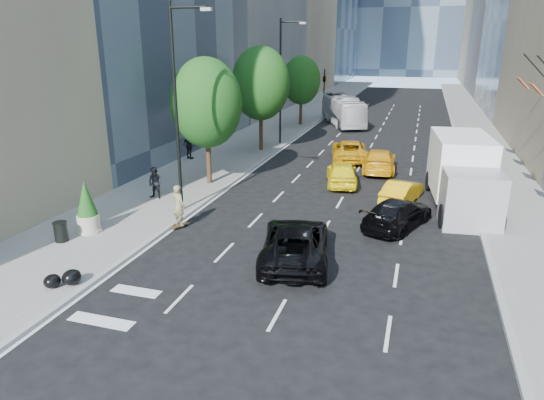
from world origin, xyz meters
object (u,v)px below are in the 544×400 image
(black_sedan_lincoln, at_px, (295,242))
(box_truck, at_px, (462,173))
(city_bus, at_px, (343,110))
(planter_shrub, at_px, (87,208))
(skateboarder, at_px, (179,208))
(trash_can, at_px, (61,232))
(black_sedan_mercedes, at_px, (398,214))

(black_sedan_lincoln, relative_size, box_truck, 0.70)
(box_truck, bearing_deg, city_bus, 106.54)
(box_truck, relative_size, planter_shrub, 3.28)
(skateboarder, xyz_separation_m, city_bus, (2.40, 32.30, 0.51))
(city_bus, distance_m, box_truck, 27.24)
(skateboarder, bearing_deg, trash_can, 61.92)
(black_sedan_lincoln, xyz_separation_m, planter_shrub, (-9.64, -0.13, 0.52))
(box_truck, bearing_deg, planter_shrub, -156.71)
(skateboarder, xyz_separation_m, black_sedan_mercedes, (9.80, 3.10, -0.30))
(skateboarder, height_order, planter_shrub, planter_shrub)
(trash_can, bearing_deg, box_truck, 31.90)
(black_sedan_lincoln, relative_size, black_sedan_mercedes, 1.17)
(black_sedan_lincoln, bearing_deg, city_bus, -95.12)
(skateboarder, bearing_deg, planter_shrub, 51.22)
(planter_shrub, bearing_deg, box_truck, 29.12)
(city_bus, xyz_separation_m, box_truck, (10.36, -25.18, 0.37))
(trash_can, bearing_deg, skateboarder, 39.76)
(city_bus, bearing_deg, black_sedan_lincoln, -105.66)
(box_truck, bearing_deg, trash_can, -153.93)
(black_sedan_lincoln, relative_size, planter_shrub, 2.31)
(city_bus, distance_m, trash_can, 36.17)
(black_sedan_lincoln, bearing_deg, skateboarder, -28.03)
(black_sedan_mercedes, distance_m, trash_can, 15.17)
(skateboarder, xyz_separation_m, black_sedan_lincoln, (6.10, -1.83, -0.21))
(black_sedan_mercedes, bearing_deg, city_bus, -54.48)
(black_sedan_lincoln, relative_size, trash_can, 6.62)
(box_truck, height_order, trash_can, box_truck)
(black_sedan_mercedes, height_order, box_truck, box_truck)
(city_bus, xyz_separation_m, planter_shrub, (-5.94, -34.26, -0.19))
(box_truck, xyz_separation_m, planter_shrub, (-16.30, -9.08, -0.57))
(skateboarder, bearing_deg, black_sedan_lincoln, -174.57)
(skateboarder, bearing_deg, city_bus, -72.09)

